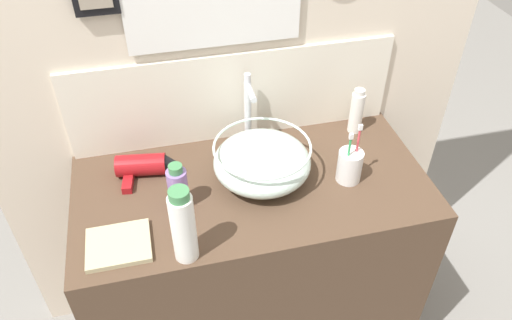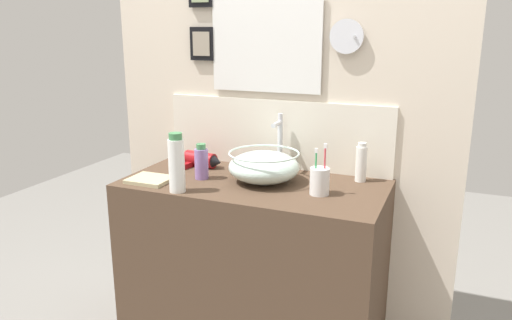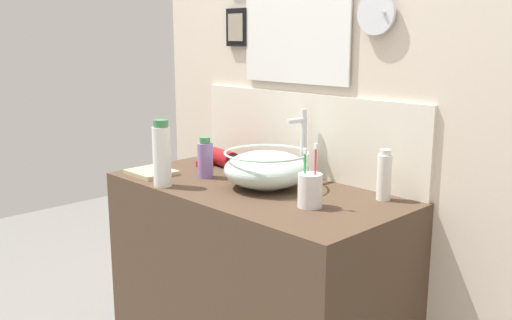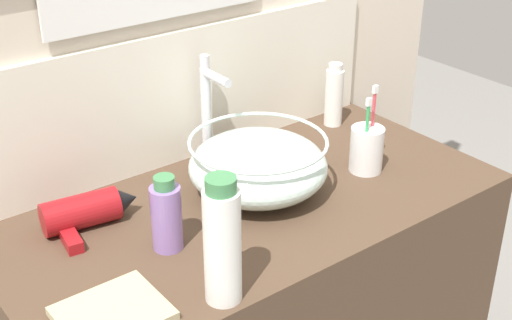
% 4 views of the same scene
% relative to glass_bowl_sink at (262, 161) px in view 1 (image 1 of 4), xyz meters
% --- Properties ---
extents(vanity_counter, '(1.11, 0.55, 0.86)m').
position_rel_glass_bowl_sink_xyz_m(vanity_counter, '(-0.04, -0.03, -0.50)').
color(vanity_counter, '#4C3828').
rests_on(vanity_counter, ground).
extents(back_panel, '(1.67, 0.10, 2.40)m').
position_rel_glass_bowl_sink_xyz_m(back_panel, '(-0.04, 0.28, 0.27)').
color(back_panel, beige).
rests_on(back_panel, ground).
extents(glass_bowl_sink, '(0.30, 0.30, 0.13)m').
position_rel_glass_bowl_sink_xyz_m(glass_bowl_sink, '(0.00, 0.00, 0.00)').
color(glass_bowl_sink, silver).
rests_on(glass_bowl_sink, vanity_counter).
extents(faucet, '(0.02, 0.10, 0.26)m').
position_rel_glass_bowl_sink_xyz_m(faucet, '(0.00, 0.19, 0.08)').
color(faucet, silver).
rests_on(faucet, vanity_counter).
extents(hair_drier, '(0.20, 0.14, 0.07)m').
position_rel_glass_bowl_sink_xyz_m(hair_drier, '(-0.36, 0.10, -0.03)').
color(hair_drier, maroon).
rests_on(hair_drier, vanity_counter).
extents(toothbrush_cup, '(0.08, 0.08, 0.21)m').
position_rel_glass_bowl_sink_xyz_m(toothbrush_cup, '(0.26, -0.07, -0.01)').
color(toothbrush_cup, white).
rests_on(toothbrush_cup, vanity_counter).
extents(soap_dispenser, '(0.06, 0.06, 0.24)m').
position_rel_glass_bowl_sink_xyz_m(soap_dispenser, '(-0.27, -0.26, 0.05)').
color(soap_dispenser, white).
rests_on(soap_dispenser, vanity_counter).
extents(shampoo_bottle, '(0.06, 0.06, 0.16)m').
position_rel_glass_bowl_sink_xyz_m(shampoo_bottle, '(-0.27, -0.06, 0.00)').
color(shampoo_bottle, '#8C6BB2').
rests_on(shampoo_bottle, vanity_counter).
extents(spray_bottle, '(0.05, 0.05, 0.17)m').
position_rel_glass_bowl_sink_xyz_m(spray_bottle, '(0.38, 0.17, 0.01)').
color(spray_bottle, white).
rests_on(spray_bottle, vanity_counter).
extents(hand_towel, '(0.17, 0.15, 0.02)m').
position_rel_glass_bowl_sink_xyz_m(hand_towel, '(-0.45, -0.18, -0.06)').
color(hand_towel, tan).
rests_on(hand_towel, vanity_counter).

